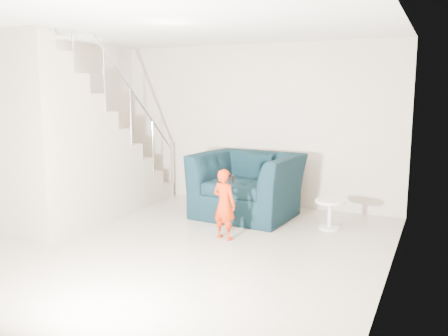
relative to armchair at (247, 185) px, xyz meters
The scene contains 12 objects.
floor 1.96m from the armchair, 96.96° to the right, with size 5.50×5.50×0.00m, color gray.
ceiling 2.91m from the armchair, 96.96° to the right, with size 5.50×5.50×0.00m, color silver.
back_wall 1.25m from the armchair, 104.79° to the left, with size 5.00×5.00×0.00m, color #B6A694.
left_wall 3.43m from the armchair, 145.43° to the right, with size 5.50×5.50×0.00m, color #B6A694.
right_wall 3.07m from the armchair, 39.63° to the right, with size 5.50×5.50×0.00m, color #B6A694.
armchair is the anchor object (origin of this frame).
toddler 1.22m from the armchair, 81.99° to the right, with size 0.34×0.22×0.93m, color #A52305.
side_table 1.36m from the armchair, ahead, with size 0.42×0.42×0.42m.
staircase 2.64m from the armchair, 149.19° to the right, with size 1.02×3.03×3.62m.
cushion 0.40m from the armchair, 70.62° to the left, with size 0.44×0.12×0.41m, color black.
throw 0.66m from the armchair, behind, with size 0.04×0.43×0.48m, color black.
phone 1.30m from the armchair, 76.39° to the right, with size 0.02×0.05×0.10m, color black.
Camera 1 is at (2.94, -4.79, 1.93)m, focal length 38.00 mm.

